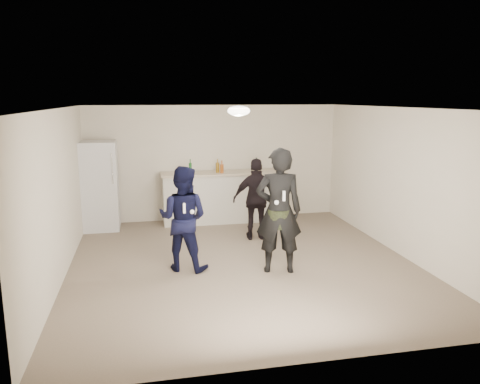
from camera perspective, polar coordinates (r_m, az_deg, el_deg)
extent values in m
plane|color=#6B5B4C|center=(7.73, 0.30, -8.68)|extent=(6.00, 6.00, 0.00)
plane|color=silver|center=(7.25, 0.32, 10.20)|extent=(6.00, 6.00, 0.00)
plane|color=beige|center=(10.30, -3.16, 3.58)|extent=(6.00, 0.00, 6.00)
plane|color=beige|center=(4.59, 8.16, -6.59)|extent=(6.00, 0.00, 6.00)
plane|color=beige|center=(7.34, -21.19, -0.40)|extent=(0.00, 6.00, 6.00)
plane|color=beige|center=(8.39, 19.01, 1.16)|extent=(0.00, 6.00, 6.00)
cube|color=beige|center=(10.13, -1.98, -0.71)|extent=(2.60, 0.56, 1.05)
cube|color=#BFAE94|center=(10.03, -2.00, 2.34)|extent=(2.68, 0.64, 0.04)
cube|color=silver|center=(9.89, -16.67, 0.73)|extent=(0.70, 0.70, 1.80)
cylinder|color=white|center=(9.44, -15.30, 2.78)|extent=(0.02, 0.02, 0.60)
ellipsoid|color=white|center=(7.55, -0.16, 9.87)|extent=(0.36, 0.36, 0.16)
cylinder|color=#ABAAAF|center=(9.76, -6.89, 2.63)|extent=(0.08, 0.08, 0.17)
imported|color=#0D1039|center=(7.30, -6.97, -3.22)|extent=(0.98, 0.90, 1.64)
imported|color=black|center=(7.14, 4.74, -2.29)|extent=(0.78, 0.60, 1.93)
cylinder|color=#263216|center=(7.17, 4.72, -3.20)|extent=(0.34, 0.34, 0.28)
imported|color=black|center=(8.83, 2.08, -0.89)|extent=(0.95, 0.49, 1.55)
cube|color=white|center=(6.98, -6.82, -1.96)|extent=(0.04, 0.04, 0.15)
sphere|color=white|center=(7.03, -5.85, -2.42)|extent=(0.07, 0.07, 0.07)
cube|color=white|center=(6.85, 5.36, -0.48)|extent=(0.04, 0.04, 0.15)
sphere|color=white|center=(6.87, 4.48, -1.28)|extent=(0.07, 0.07, 0.07)
cylinder|color=#154C1B|center=(9.78, -6.07, 2.87)|extent=(0.06, 0.06, 0.24)
cylinder|color=#124121|center=(10.12, 2.00, 3.15)|extent=(0.07, 0.07, 0.22)
cylinder|color=#9B4916|center=(9.88, -2.22, 2.86)|extent=(0.08, 0.08, 0.19)
cylinder|color=brown|center=(9.93, -2.75, 2.98)|extent=(0.07, 0.07, 0.21)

